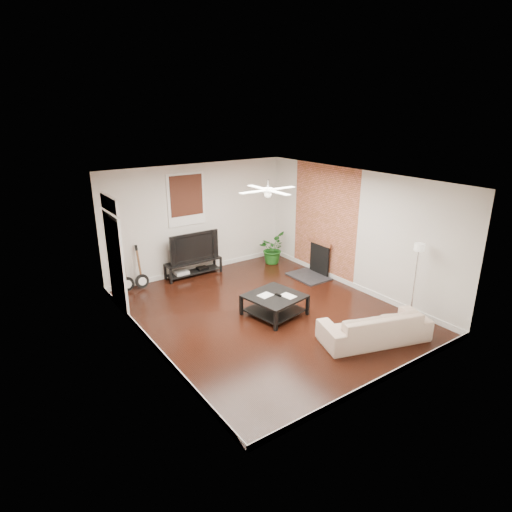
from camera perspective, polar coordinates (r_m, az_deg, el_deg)
The scene contains 14 objects.
room at distance 8.57m, azimuth 1.53°, elevation 0.86°, with size 5.01×6.01×2.81m.
brick_accent at distance 10.85m, azimuth 9.05°, elevation 4.57°, with size 0.02×2.20×2.80m, color #A55B35.
fireplace at distance 10.93m, azimuth 7.70°, elevation -0.40°, with size 0.80×1.10×0.92m, color black.
window_back at distance 10.75m, azimuth -9.24°, elevation 7.45°, with size 1.00×0.06×1.30m, color #3F1C11.
door_left at distance 9.22m, azimuth -18.18°, elevation 0.24°, with size 0.08×1.00×2.50m, color white.
tv_stand at distance 11.07m, azimuth -8.30°, elevation -1.58°, with size 1.46×0.39×0.41m, color black.
tv at distance 10.90m, azimuth -8.50°, elevation 1.31°, with size 1.31×0.17×0.75m, color black.
coffee_table at distance 8.94m, azimuth 2.47°, elevation -6.52°, with size 1.04×1.04×0.44m, color black.
sofa at distance 8.27m, azimuth 15.48°, elevation -8.93°, with size 2.01×0.78×0.59m, color tan.
floor_lamp at distance 9.02m, azimuth 20.37°, elevation -3.36°, with size 0.27×0.27×1.64m, color silver, non-canonical shape.
potted_plant at distance 11.79m, azimuth 2.10°, elevation 1.03°, with size 0.76×0.66×0.84m, color #1C5D1A.
guitar_left at distance 10.34m, azimuth -16.96°, elevation -1.84°, with size 0.33×0.23×1.06m, color black, non-canonical shape.
guitar_right at distance 10.41m, azimuth -15.09°, elevation -1.51°, with size 0.33×0.23×1.06m, color black, non-canonical shape.
ceiling_fan at distance 8.27m, azimuth 1.60°, elevation 8.78°, with size 1.24×1.24×0.32m, color white, non-canonical shape.
Camera 1 is at (-4.83, -6.55, 4.09)m, focal length 30.05 mm.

